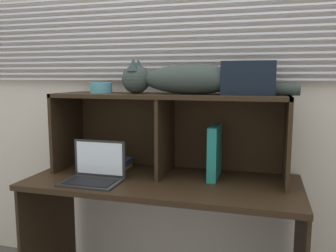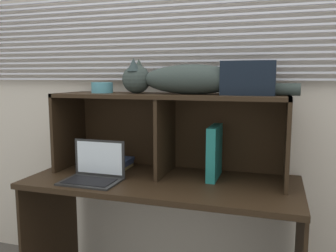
# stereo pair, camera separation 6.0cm
# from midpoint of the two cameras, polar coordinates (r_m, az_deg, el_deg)

# --- Properties ---
(back_panel_with_blinds) EXTENTS (4.40, 0.08, 2.50)m
(back_panel_with_blinds) POSITION_cam_midpoint_polar(r_m,az_deg,el_deg) (2.22, 0.85, 6.85)
(back_panel_with_blinds) COLOR beige
(back_panel_with_blinds) RESTS_ON ground
(desk) EXTENTS (1.49, 0.63, 0.74)m
(desk) POSITION_cam_midpoint_polar(r_m,az_deg,el_deg) (2.01, -1.81, -12.52)
(desk) COLOR black
(desk) RESTS_ON ground
(hutch_shelf_unit) EXTENTS (1.33, 0.37, 0.47)m
(hutch_shelf_unit) POSITION_cam_midpoint_polar(r_m,az_deg,el_deg) (2.05, -0.64, 1.29)
(hutch_shelf_unit) COLOR black
(hutch_shelf_unit) RESTS_ON desk
(cat) EXTENTS (0.98, 0.18, 0.20)m
(cat) POSITION_cam_midpoint_polar(r_m,az_deg,el_deg) (1.97, 1.53, 7.56)
(cat) COLOR #303936
(cat) RESTS_ON hutch_shelf_unit
(laptop) EXTENTS (0.31, 0.22, 0.21)m
(laptop) POSITION_cam_midpoint_polar(r_m,az_deg,el_deg) (1.97, -12.73, -7.42)
(laptop) COLOR #242424
(laptop) RESTS_ON desk
(binder_upright) EXTENTS (0.05, 0.24, 0.30)m
(binder_upright) POSITION_cam_midpoint_polar(r_m,az_deg,el_deg) (1.98, 6.70, -4.18)
(binder_upright) COLOR #1D726C
(binder_upright) RESTS_ON desk
(book_stack) EXTENTS (0.17, 0.24, 0.06)m
(book_stack) POSITION_cam_midpoint_polar(r_m,az_deg,el_deg) (2.19, -9.68, -6.25)
(book_stack) COLOR tan
(book_stack) RESTS_ON desk
(small_basket) EXTENTS (0.13, 0.13, 0.06)m
(small_basket) POSITION_cam_midpoint_polar(r_m,az_deg,el_deg) (2.15, -11.56, 6.10)
(small_basket) COLOR teal
(small_basket) RESTS_ON hutch_shelf_unit
(storage_box) EXTENTS (0.28, 0.16, 0.18)m
(storage_box) POSITION_cam_midpoint_polar(r_m,az_deg,el_deg) (1.92, 12.02, 7.59)
(storage_box) COLOR black
(storage_box) RESTS_ON hutch_shelf_unit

